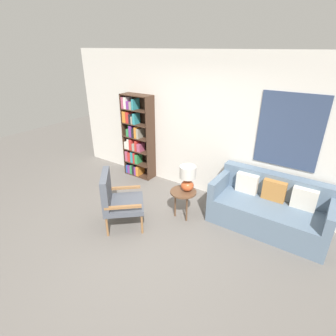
{
  "coord_description": "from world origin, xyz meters",
  "views": [
    {
      "loc": [
        2.19,
        -2.33,
        2.75
      ],
      "look_at": [
        -0.04,
        0.93,
        0.9
      ],
      "focal_mm": 28.0,
      "sensor_mm": 36.0,
      "label": 1
    }
  ],
  "objects_px": {
    "table_lamp": "(188,177)",
    "couch": "(269,208)",
    "side_table": "(183,195)",
    "bookshelf": "(136,138)",
    "armchair": "(116,197)"
  },
  "relations": [
    {
      "from": "table_lamp",
      "to": "couch",
      "type": "bearing_deg",
      "value": 23.16
    },
    {
      "from": "couch",
      "to": "table_lamp",
      "type": "distance_m",
      "value": 1.43
    },
    {
      "from": "table_lamp",
      "to": "side_table",
      "type": "bearing_deg",
      "value": -123.17
    },
    {
      "from": "bookshelf",
      "to": "couch",
      "type": "relative_size",
      "value": 1.01
    },
    {
      "from": "couch",
      "to": "table_lamp",
      "type": "xyz_separation_m",
      "value": [
        -1.25,
        -0.54,
        0.44
      ]
    },
    {
      "from": "armchair",
      "to": "table_lamp",
      "type": "xyz_separation_m",
      "value": [
        0.83,
        0.87,
        0.23
      ]
    },
    {
      "from": "armchair",
      "to": "side_table",
      "type": "bearing_deg",
      "value": 45.8
    },
    {
      "from": "bookshelf",
      "to": "armchair",
      "type": "bearing_deg",
      "value": -59.64
    },
    {
      "from": "table_lamp",
      "to": "bookshelf",
      "type": "bearing_deg",
      "value": 156.25
    },
    {
      "from": "armchair",
      "to": "side_table",
      "type": "relative_size",
      "value": 1.86
    },
    {
      "from": "armchair",
      "to": "couch",
      "type": "bearing_deg",
      "value": 34.06
    },
    {
      "from": "armchair",
      "to": "side_table",
      "type": "distance_m",
      "value": 1.13
    },
    {
      "from": "bookshelf",
      "to": "armchair",
      "type": "height_order",
      "value": "bookshelf"
    },
    {
      "from": "bookshelf",
      "to": "table_lamp",
      "type": "relative_size",
      "value": 4.09
    },
    {
      "from": "bookshelf",
      "to": "side_table",
      "type": "height_order",
      "value": "bookshelf"
    }
  ]
}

